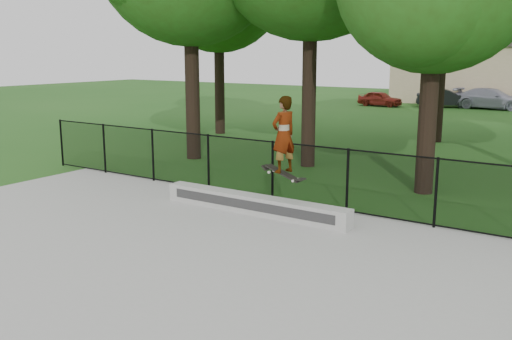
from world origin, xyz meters
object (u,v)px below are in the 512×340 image
(car_c, at_px, (492,99))
(grind_ledge, at_px, (254,204))
(car_a, at_px, (380,99))
(car_b, at_px, (445,98))
(skater_airborne, at_px, (284,136))

(car_c, bearing_deg, grind_ledge, -175.13)
(car_a, height_order, car_b, car_b)
(car_c, bearing_deg, car_a, 110.00)
(car_b, bearing_deg, car_c, -100.76)
(grind_ledge, xyz_separation_m, car_a, (-7.64, 27.02, 0.24))
(car_a, bearing_deg, car_c, -69.43)
(car_c, distance_m, skater_airborne, 29.22)
(car_a, height_order, car_c, car_c)
(grind_ledge, distance_m, skater_airborne, 1.84)
(skater_airborne, bearing_deg, car_b, 98.96)
(car_b, bearing_deg, grind_ledge, 169.09)
(car_c, relative_size, skater_airborne, 2.29)
(car_a, bearing_deg, grind_ledge, -160.37)
(car_a, xyz_separation_m, car_c, (6.83, 2.05, 0.16))
(grind_ledge, distance_m, car_b, 28.93)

